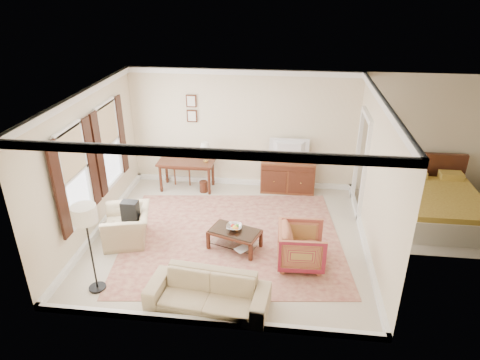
% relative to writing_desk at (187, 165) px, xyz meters
% --- Properties ---
extents(room_shell, '(5.51, 5.01, 2.91)m').
position_rel_writing_desk_xyz_m(room_shell, '(1.33, -2.06, 1.84)').
color(room_shell, beige).
rests_on(room_shell, ground).
extents(annex_bedroom, '(3.00, 2.70, 2.90)m').
position_rel_writing_desk_xyz_m(annex_bedroom, '(5.82, -0.91, -0.29)').
color(annex_bedroom, beige).
rests_on(annex_bedroom, ground).
extents(window_front, '(0.12, 1.56, 1.80)m').
position_rel_writing_desk_xyz_m(window_front, '(-1.37, -2.76, 0.92)').
color(window_front, '#CCB284').
rests_on(window_front, room_shell).
extents(window_rear, '(0.12, 1.56, 1.80)m').
position_rel_writing_desk_xyz_m(window_rear, '(-1.37, -1.16, 0.92)').
color(window_rear, '#CCB284').
rests_on(window_rear, room_shell).
extents(doorway, '(0.10, 1.12, 2.25)m').
position_rel_writing_desk_xyz_m(doorway, '(4.04, -0.56, 0.44)').
color(doorway, white).
rests_on(doorway, room_shell).
extents(rug, '(4.74, 4.19, 0.01)m').
position_rel_writing_desk_xyz_m(rug, '(1.40, -2.13, -0.63)').
color(rug, maroon).
rests_on(rug, room_shell).
extents(writing_desk, '(1.36, 0.68, 0.74)m').
position_rel_writing_desk_xyz_m(writing_desk, '(0.00, 0.00, 0.00)').
color(writing_desk, '#462014').
rests_on(writing_desk, room_shell).
extents(desk_chair, '(0.53, 0.53, 1.05)m').
position_rel_writing_desk_xyz_m(desk_chair, '(-0.17, 0.35, -0.11)').
color(desk_chair, brown).
rests_on(desk_chair, room_shell).
extents(desk_lamp, '(0.32, 0.32, 0.50)m').
position_rel_writing_desk_xyz_m(desk_lamp, '(0.48, -0.00, 0.36)').
color(desk_lamp, silver).
rests_on(desk_lamp, writing_desk).
extents(framed_prints, '(0.25, 0.04, 0.68)m').
position_rel_writing_desk_xyz_m(framed_prints, '(0.10, 0.41, 1.31)').
color(framed_prints, '#462014').
rests_on(framed_prints, room_shell).
extents(sideboard, '(1.30, 0.50, 0.80)m').
position_rel_writing_desk_xyz_m(sideboard, '(2.47, 0.16, -0.23)').
color(sideboard, brown).
rests_on(sideboard, room_shell).
extents(tv, '(0.90, 0.52, 0.12)m').
position_rel_writing_desk_xyz_m(tv, '(2.47, 0.14, 0.61)').
color(tv, black).
rests_on(tv, sideboard).
extents(coffee_table, '(1.09, 0.84, 0.41)m').
position_rel_writing_desk_xyz_m(coffee_table, '(1.51, -2.45, -0.32)').
color(coffee_table, '#462014').
rests_on(coffee_table, room_shell).
extents(fruit_bowl, '(0.42, 0.42, 0.10)m').
position_rel_writing_desk_xyz_m(fruit_bowl, '(1.50, -2.40, -0.17)').
color(fruit_bowl, silver).
rests_on(fruit_bowl, coffee_table).
extents(book_a, '(0.28, 0.07, 0.38)m').
position_rel_writing_desk_xyz_m(book_a, '(1.47, -2.34, -0.47)').
color(book_a, brown).
rests_on(book_a, coffee_table).
extents(book_b, '(0.22, 0.21, 0.38)m').
position_rel_writing_desk_xyz_m(book_b, '(1.62, -2.60, -0.47)').
color(book_b, brown).
rests_on(book_b, coffee_table).
extents(striped_armchair, '(0.81, 0.86, 0.85)m').
position_rel_writing_desk_xyz_m(striped_armchair, '(2.78, -2.81, -0.20)').
color(striped_armchair, maroon).
rests_on(striped_armchair, room_shell).
extents(club_armchair, '(0.90, 1.15, 0.88)m').
position_rel_writing_desk_xyz_m(club_armchair, '(-0.65, -2.41, -0.19)').
color(club_armchair, tan).
rests_on(club_armchair, room_shell).
extents(backpack, '(0.24, 0.33, 0.40)m').
position_rel_writing_desk_xyz_m(backpack, '(-0.58, -2.34, 0.06)').
color(backpack, black).
rests_on(backpack, club_armchair).
extents(sofa, '(1.98, 0.77, 0.76)m').
position_rel_writing_desk_xyz_m(sofa, '(1.30, -4.13, -0.25)').
color(sofa, tan).
rests_on(sofa, room_shell).
extents(floor_lamp, '(0.40, 0.40, 1.61)m').
position_rel_writing_desk_xyz_m(floor_lamp, '(-0.66, -3.92, 0.72)').
color(floor_lamp, black).
rests_on(floor_lamp, room_shell).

